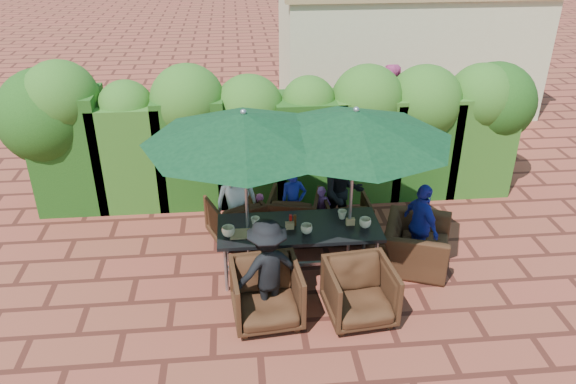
{
  "coord_description": "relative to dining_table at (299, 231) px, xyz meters",
  "views": [
    {
      "loc": [
        -0.7,
        -6.63,
        4.77
      ],
      "look_at": [
        -0.03,
        0.4,
        1.06
      ],
      "focal_mm": 35.0,
      "sensor_mm": 36.0,
      "label": 1
    }
  ],
  "objects": [
    {
      "name": "ground",
      "position": [
        -0.08,
        0.05,
        -0.67
      ],
      "size": [
        80.0,
        80.0,
        0.0
      ],
      "primitive_type": "plane",
      "color": "brown",
      "rests_on": "ground"
    },
    {
      "name": "hedge_wall",
      "position": [
        -0.19,
        2.37,
        0.67
      ],
      "size": [
        9.1,
        1.6,
        2.54
      ],
      "color": "#16390F",
      "rests_on": "ground"
    },
    {
      "name": "serving_tray",
      "position": [
        -0.77,
        -0.13,
        0.08
      ],
      "size": [
        0.35,
        0.25,
        0.02
      ],
      "primitive_type": "cube",
      "color": "#A87F51",
      "rests_on": "dining_table"
    },
    {
      "name": "adult_end_right",
      "position": [
        1.75,
        0.05,
        -0.04
      ],
      "size": [
        0.59,
        0.83,
        1.27
      ],
      "primitive_type": "imported",
      "rotation": [
        0.0,
        0.0,
        1.89
      ],
      "color": "#1C259B",
      "rests_on": "ground"
    },
    {
      "name": "number_block_right",
      "position": [
        0.71,
        -0.02,
        0.13
      ],
      "size": [
        0.12,
        0.06,
        0.1
      ],
      "primitive_type": "cube",
      "color": "tan",
      "rests_on": "dining_table"
    },
    {
      "name": "child_right",
      "position": [
        0.47,
        1.01,
        -0.27
      ],
      "size": [
        0.35,
        0.31,
        0.81
      ],
      "primitive_type": "imported",
      "rotation": [
        0.0,
        0.0,
        -0.31
      ],
      "color": "#954DA8",
      "rests_on": "ground"
    },
    {
      "name": "number_block_left",
      "position": [
        -0.13,
        -0.04,
        0.13
      ],
      "size": [
        0.12,
        0.06,
        0.1
      ],
      "primitive_type": "cube",
      "color": "tan",
      "rests_on": "dining_table"
    },
    {
      "name": "umbrella_right",
      "position": [
        0.7,
        -0.01,
        1.54
      ],
      "size": [
        2.57,
        2.57,
        2.46
      ],
      "color": "gray",
      "rests_on": "ground"
    },
    {
      "name": "child_left",
      "position": [
        -0.49,
        0.98,
        -0.3
      ],
      "size": [
        0.33,
        0.3,
        0.75
      ],
      "primitive_type": "imported",
      "rotation": [
        0.0,
        0.0,
        -0.34
      ],
      "color": "#CB478A",
      "rests_on": "ground"
    },
    {
      "name": "chair_far_right",
      "position": [
        0.85,
        0.9,
        -0.32
      ],
      "size": [
        0.71,
        0.67,
        0.72
      ],
      "primitive_type": "imported",
      "rotation": [
        0.0,
        0.0,
        3.16
      ],
      "color": "black",
      "rests_on": "ground"
    },
    {
      "name": "cup_b",
      "position": [
        -0.6,
        0.1,
        0.13
      ],
      "size": [
        0.12,
        0.12,
        0.12
      ],
      "primitive_type": "imported",
      "color": "beige",
      "rests_on": "dining_table"
    },
    {
      "name": "adult_near_left",
      "position": [
        -0.49,
        -0.88,
        0.01
      ],
      "size": [
        0.97,
        0.68,
        1.38
      ],
      "primitive_type": "imported",
      "rotation": [
        0.0,
        0.0,
        3.49
      ],
      "color": "black",
      "rests_on": "ground"
    },
    {
      "name": "cup_d",
      "position": [
        0.63,
        0.17,
        0.14
      ],
      "size": [
        0.13,
        0.13,
        0.12
      ],
      "primitive_type": "imported",
      "color": "beige",
      "rests_on": "dining_table"
    },
    {
      "name": "pedestrian_b",
      "position": [
        2.35,
        4.36,
        0.22
      ],
      "size": [
        0.98,
        0.75,
        1.8
      ],
      "primitive_type": "imported",
      "rotation": [
        0.0,
        0.0,
        3.43
      ],
      "color": "#CB478A",
      "rests_on": "ground"
    },
    {
      "name": "pedestrian_a",
      "position": [
        1.47,
        4.13,
        0.09
      ],
      "size": [
        1.52,
        0.88,
        1.53
      ],
      "primitive_type": "imported",
      "rotation": [
        0.0,
        0.0,
        2.87
      ],
      "color": "green",
      "rests_on": "ground"
    },
    {
      "name": "adult_far_left",
      "position": [
        -0.85,
        0.97,
        -0.0
      ],
      "size": [
        0.72,
        0.51,
        1.34
      ],
      "primitive_type": "imported",
      "rotation": [
        0.0,
        0.0,
        0.19
      ],
      "color": "white",
      "rests_on": "ground"
    },
    {
      "name": "chair_near_right",
      "position": [
        0.65,
        -1.04,
        -0.26
      ],
      "size": [
        0.89,
        0.84,
        0.84
      ],
      "primitive_type": "imported",
      "rotation": [
        0.0,
        0.0,
        0.1
      ],
      "color": "black",
      "rests_on": "ground"
    },
    {
      "name": "adult_far_mid",
      "position": [
        0.02,
        0.99,
        -0.1
      ],
      "size": [
        0.47,
        0.41,
        1.15
      ],
      "primitive_type": "imported",
      "rotation": [
        0.0,
        0.0,
        0.2
      ],
      "color": "#1C259B",
      "rests_on": "ground"
    },
    {
      "name": "chair_near_left",
      "position": [
        -0.52,
        -0.98,
        -0.24
      ],
      "size": [
        0.91,
        0.86,
        0.87
      ],
      "primitive_type": "imported",
      "rotation": [
        0.0,
        0.0,
        0.1
      ],
      "color": "black",
      "rests_on": "ground"
    },
    {
      "name": "cup_e",
      "position": [
        0.9,
        -0.1,
        0.14
      ],
      "size": [
        0.17,
        0.17,
        0.13
      ],
      "primitive_type": "imported",
      "color": "beige",
      "rests_on": "dining_table"
    },
    {
      "name": "adult_far_right",
      "position": [
        0.79,
        1.0,
        0.03
      ],
      "size": [
        0.72,
        0.5,
        1.41
      ],
      "primitive_type": "imported",
      "rotation": [
        0.0,
        0.0,
        0.13
      ],
      "color": "black",
      "rests_on": "ground"
    },
    {
      "name": "umbrella_left",
      "position": [
        -0.71,
        0.04,
        1.54
      ],
      "size": [
        2.62,
        2.62,
        2.46
      ],
      "color": "gray",
      "rests_on": "ground"
    },
    {
      "name": "pedestrian_c",
      "position": [
        3.25,
        4.49,
        0.1
      ],
      "size": [
        1.08,
        0.81,
        1.54
      ],
      "primitive_type": "imported",
      "rotation": [
        0.0,
        0.0,
        2.73
      ],
      "color": "#92939A",
      "rests_on": "ground"
    },
    {
      "name": "chair_far_mid",
      "position": [
        0.04,
        1.05,
        -0.28
      ],
      "size": [
        0.91,
        0.87,
        0.78
      ],
      "primitive_type": "imported",
      "rotation": [
        0.0,
        0.0,
        2.9
      ],
      "color": "black",
      "rests_on": "ground"
    },
    {
      "name": "building",
      "position": [
        3.42,
        7.04,
        0.93
      ],
      "size": [
        6.2,
        3.08,
        3.2
      ],
      "color": "beige",
      "rests_on": "ground"
    },
    {
      "name": "dining_table",
      "position": [
        0.0,
        0.0,
        0.0
      ],
      "size": [
        2.24,
        0.9,
        0.75
      ],
      "color": "black",
      "rests_on": "ground"
    },
    {
      "name": "sauce_bottle",
      "position": [
        -0.06,
        0.03,
        0.16
      ],
      "size": [
        0.04,
        0.04,
        0.17
      ],
      "primitive_type": "cylinder",
      "color": "#4C230C",
      "rests_on": "dining_table"
    },
    {
      "name": "cup_a",
      "position": [
        -0.97,
        -0.15,
        0.15
      ],
      "size": [
        0.18,
        0.18,
        0.14
      ],
      "primitive_type": "imported",
      "color": "beige",
      "rests_on": "dining_table"
    },
    {
      "name": "chair_end_right",
      "position": [
        1.71,
        0.03,
        -0.23
      ],
      "size": [
        0.99,
        1.19,
        0.89
      ],
      "primitive_type": "imported",
      "rotation": [
        0.0,
        0.0,
        1.21
      ],
      "color": "black",
      "rests_on": "ground"
    },
    {
      "name": "cup_c",
      "position": [
        0.08,
        -0.17,
        0.14
      ],
      "size": [
        0.16,
        0.16,
        0.13
      ],
      "primitive_type": "imported",
      "color": "beige",
      "rests_on": "dining_table"
    },
    {
      "name": "chair_far_left",
      "position": [
        -0.88,
        0.98,
        -0.29
      ],
      "size": [
        0.96,
        0.94,
        0.78
      ],
      "primitive_type": "imported",
      "rotation": [
        0.0,
        0.0,
        3.52
      ],
      "color": "black",
      "rests_on": "ground"
    },
    {
      "name": "ketchup_bottle",
      "position": [
        -0.11,
        0.04,
        0.16
      ],
      "size": [
        0.04,
        0.04,
        0.17
      ],
      "primitive_type": "cylinder",
      "color": "#B20C0A",
      "rests_on": "dining_table"
    }
  ]
}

